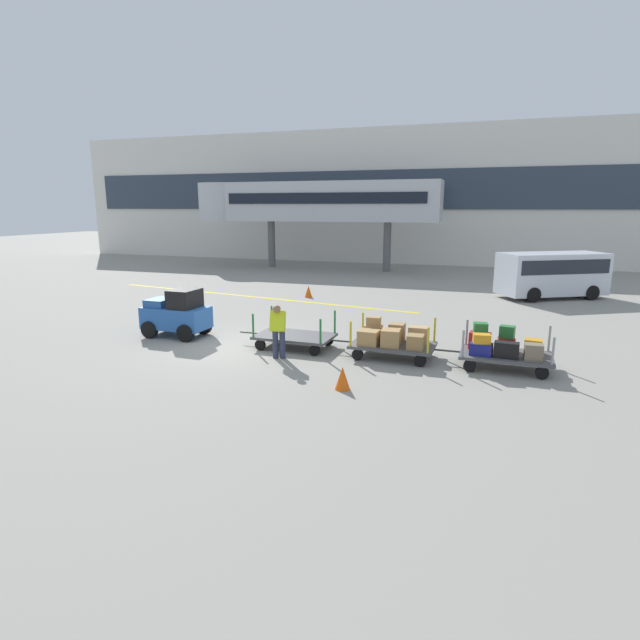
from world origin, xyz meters
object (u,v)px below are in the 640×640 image
object	(u,v)px
shuttle_van	(552,272)
safety_cone_far	(308,291)
baggage_cart_middle	(392,339)
baggage_cart_tail	(503,349)
baggage_cart_lead	(294,337)
baggage_tug	(177,314)
safety_cone_near	(343,378)
baggage_handler	(278,329)

from	to	relation	value
shuttle_van	safety_cone_far	bearing A→B (deg)	-162.34
baggage_cart_middle	baggage_cart_tail	bearing A→B (deg)	-1.24
baggage_cart_lead	baggage_cart_tail	size ratio (longest dim) A/B	1.00
baggage_tug	safety_cone_near	size ratio (longest dim) A/B	3.87
baggage_cart_lead	safety_cone_near	bearing A→B (deg)	-51.82
baggage_cart_lead	baggage_cart_tail	world-z (taller)	baggage_cart_tail
baggage_cart_tail	shuttle_van	size ratio (longest dim) A/B	0.59
baggage_cart_tail	safety_cone_far	distance (m)	12.12
baggage_cart_lead	baggage_cart_middle	distance (m)	2.98
baggage_cart_tail	safety_cone_near	world-z (taller)	baggage_cart_tail
shuttle_van	safety_cone_far	world-z (taller)	shuttle_van
baggage_cart_middle	safety_cone_near	size ratio (longest dim) A/B	5.49
baggage_cart_middle	safety_cone_far	world-z (taller)	baggage_cart_middle
baggage_tug	safety_cone_far	bearing A→B (deg)	79.36
baggage_cart_middle	baggage_handler	distance (m)	3.21
baggage_cart_middle	safety_cone_near	xyz separation A→B (m)	(-0.60, -2.93, -0.27)
baggage_cart_lead	baggage_cart_tail	distance (m)	5.94
baggage_cart_middle	safety_cone_near	world-z (taller)	baggage_cart_middle
baggage_cart_lead	safety_cone_near	xyz separation A→B (m)	(2.37, -3.02, -0.07)
baggage_cart_middle	baggage_cart_tail	world-z (taller)	baggage_cart_tail
baggage_cart_lead	baggage_handler	xyz separation A→B (m)	(-0.01, -1.22, 0.52)
baggage_cart_lead	baggage_cart_middle	xyz separation A→B (m)	(2.98, -0.09, 0.19)
baggage_cart_tail	shuttle_van	bearing A→B (deg)	79.33
baggage_tug	safety_cone_far	size ratio (longest dim) A/B	3.87
baggage_cart_lead	baggage_handler	bearing A→B (deg)	-90.26
baggage_tug	shuttle_van	distance (m)	17.09
baggage_cart_tail	shuttle_van	distance (m)	12.28
baggage_cart_middle	safety_cone_far	size ratio (longest dim) A/B	5.49
baggage_cart_lead	safety_cone_far	xyz separation A→B (m)	(-2.59, 8.46, -0.07)
safety_cone_near	safety_cone_far	bearing A→B (deg)	113.37
baggage_tug	safety_cone_near	world-z (taller)	baggage_tug
baggage_handler	shuttle_van	xyz separation A→B (m)	(8.21, 13.12, 0.37)
baggage_cart_tail	baggage_tug	bearing A→B (deg)	178.55
baggage_cart_tail	baggage_handler	xyz separation A→B (m)	(-5.94, -1.07, 0.33)
baggage_tug	safety_cone_near	bearing A→B (deg)	-25.55
baggage_cart_middle	safety_cone_near	distance (m)	3.00
baggage_cart_lead	baggage_cart_middle	bearing A→B (deg)	-1.67
baggage_cart_lead	safety_cone_near	distance (m)	3.84
safety_cone_far	baggage_cart_lead	bearing A→B (deg)	-73.00
baggage_tug	shuttle_van	xyz separation A→B (m)	(12.36, 11.79, 0.48)
baggage_cart_tail	safety_cone_near	distance (m)	4.58
baggage_tug	baggage_cart_lead	world-z (taller)	baggage_tug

